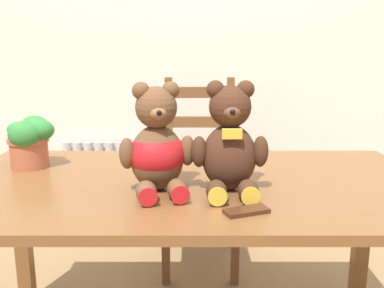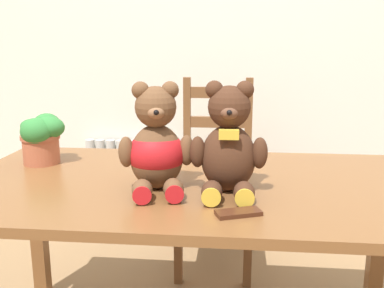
# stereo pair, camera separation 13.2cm
# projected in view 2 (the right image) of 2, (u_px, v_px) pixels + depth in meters

# --- Properties ---
(wall_back) EXTENTS (8.00, 0.04, 2.60)m
(wall_back) POSITION_uv_depth(u_px,v_px,m) (214.00, 23.00, 2.58)
(wall_back) COLOR silver
(wall_back) RESTS_ON ground_plane
(radiator) EXTENTS (0.61, 0.10, 0.57)m
(radiator) POSITION_uv_depth(u_px,v_px,m) (132.00, 188.00, 2.80)
(radiator) COLOR beige
(radiator) RESTS_ON ground_plane
(dining_table) EXTENTS (1.59, 0.85, 0.72)m
(dining_table) POSITION_uv_depth(u_px,v_px,m) (193.00, 205.00, 1.45)
(dining_table) COLOR brown
(dining_table) RESTS_ON ground_plane
(wooden_chair_behind) EXTENTS (0.38, 0.46, 1.00)m
(wooden_chair_behind) POSITION_uv_depth(u_px,v_px,m) (216.00, 179.00, 2.29)
(wooden_chair_behind) COLOR brown
(wooden_chair_behind) RESTS_ON ground_plane
(teddy_bear_left) EXTENTS (0.24, 0.26, 0.34)m
(teddy_bear_left) POSITION_uv_depth(u_px,v_px,m) (156.00, 147.00, 1.32)
(teddy_bear_left) COLOR brown
(teddy_bear_left) RESTS_ON dining_table
(teddy_bear_right) EXTENTS (0.24, 0.23, 0.34)m
(teddy_bear_right) POSITION_uv_depth(u_px,v_px,m) (229.00, 145.00, 1.30)
(teddy_bear_right) COLOR #472819
(teddy_bear_right) RESTS_ON dining_table
(potted_plant) EXTENTS (0.17, 0.17, 0.19)m
(potted_plant) POSITION_uv_depth(u_px,v_px,m) (42.00, 136.00, 1.62)
(potted_plant) COLOR #B25B3D
(potted_plant) RESTS_ON dining_table
(chocolate_bar) EXTENTS (0.13, 0.09, 0.01)m
(chocolate_bar) POSITION_uv_depth(u_px,v_px,m) (238.00, 213.00, 1.14)
(chocolate_bar) COLOR #472314
(chocolate_bar) RESTS_ON dining_table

